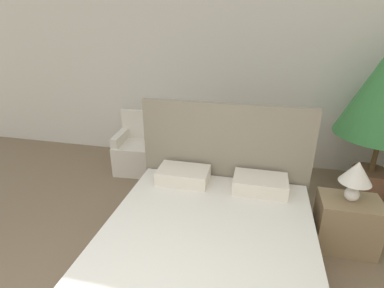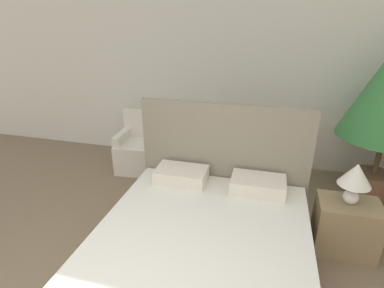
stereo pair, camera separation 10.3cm
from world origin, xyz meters
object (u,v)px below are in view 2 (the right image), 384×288
object	(u,v)px
table_lamp	(355,177)
side_table	(169,159)
nightstand	(345,227)
armchair_near_window_left	(140,152)
bed	(202,254)
armchair_near_window_right	(200,159)

from	to	relation	value
table_lamp	side_table	xyz separation A→B (m)	(-2.13, 1.08, -0.58)
nightstand	armchair_near_window_left	bearing A→B (deg)	157.38
bed	armchair_near_window_right	distance (m)	1.88
armchair_near_window_right	side_table	bearing A→B (deg)	-172.66
bed	nightstand	bearing A→B (deg)	31.01
armchair_near_window_right	table_lamp	distance (m)	2.06
nightstand	side_table	size ratio (longest dim) A/B	1.28
armchair_near_window_right	table_lamp	xyz separation A→B (m)	(1.67, -1.08, 0.53)
side_table	armchair_near_window_right	bearing A→B (deg)	0.47
armchair_near_window_right	side_table	size ratio (longest dim) A/B	1.97
armchair_near_window_right	side_table	distance (m)	0.47
armchair_near_window_left	nightstand	distance (m)	2.82
bed	table_lamp	size ratio (longest dim) A/B	5.17
armchair_near_window_right	side_table	world-z (taller)	armchair_near_window_right
bed	armchair_near_window_right	xyz separation A→B (m)	(-0.45, 1.83, -0.03)
armchair_near_window_right	table_lamp	size ratio (longest dim) A/B	2.11
nightstand	side_table	world-z (taller)	nightstand
bed	armchair_near_window_right	size ratio (longest dim) A/B	2.45
armchair_near_window_left	armchair_near_window_right	xyz separation A→B (m)	(0.92, -0.00, 0.00)
armchair_near_window_right	nightstand	distance (m)	2.00
bed	nightstand	distance (m)	1.44
bed	armchair_near_window_left	xyz separation A→B (m)	(-1.37, 1.83, -0.03)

